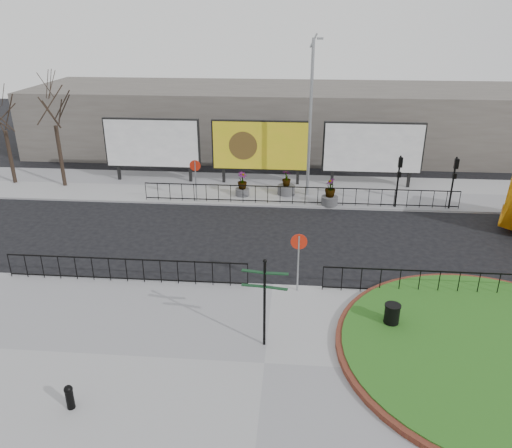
# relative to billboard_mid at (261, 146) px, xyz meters

# --- Properties ---
(ground) EXTENTS (90.00, 90.00, 0.00)m
(ground) POSITION_rel_billboard_mid_xyz_m (1.50, -12.97, -2.60)
(ground) COLOR black
(ground) RESTS_ON ground
(pavement_near) EXTENTS (30.00, 10.00, 0.12)m
(pavement_near) POSITION_rel_billboard_mid_xyz_m (1.50, -17.97, -2.54)
(pavement_near) COLOR gray
(pavement_near) RESTS_ON ground
(pavement_far) EXTENTS (44.00, 6.00, 0.12)m
(pavement_far) POSITION_rel_billboard_mid_xyz_m (1.50, -0.97, -2.54)
(pavement_far) COLOR gray
(pavement_far) RESTS_ON ground
(brick_edge) EXTENTS (10.40, 10.40, 0.18)m
(brick_edge) POSITION_rel_billboard_mid_xyz_m (9.00, -16.97, -2.39)
(brick_edge) COLOR maroon
(brick_edge) RESTS_ON pavement_near
(grass_lawn) EXTENTS (10.00, 10.00, 0.22)m
(grass_lawn) POSITION_rel_billboard_mid_xyz_m (9.00, -16.97, -2.37)
(grass_lawn) COLOR #254A13
(grass_lawn) RESTS_ON pavement_near
(railing_near_left) EXTENTS (10.00, 0.10, 1.10)m
(railing_near_left) POSITION_rel_billboard_mid_xyz_m (-4.50, -13.27, -1.93)
(railing_near_left) COLOR black
(railing_near_left) RESTS_ON pavement_near
(railing_near_right) EXTENTS (9.00, 0.10, 1.10)m
(railing_near_right) POSITION_rel_billboard_mid_xyz_m (8.00, -13.27, -1.93)
(railing_near_right) COLOR black
(railing_near_right) RESTS_ON pavement_near
(railing_far) EXTENTS (18.00, 0.10, 1.10)m
(railing_far) POSITION_rel_billboard_mid_xyz_m (2.50, -3.67, -1.93)
(railing_far) COLOR black
(railing_far) RESTS_ON pavement_far
(speed_sign_far) EXTENTS (0.64, 0.07, 2.47)m
(speed_sign_far) POSITION_rel_billboard_mid_xyz_m (-3.50, -3.57, -0.68)
(speed_sign_far) COLOR gray
(speed_sign_far) RESTS_ON pavement_far
(speed_sign_near) EXTENTS (0.64, 0.07, 2.47)m
(speed_sign_near) POSITION_rel_billboard_mid_xyz_m (2.50, -13.37, -0.68)
(speed_sign_near) COLOR gray
(speed_sign_near) RESTS_ON pavement_near
(billboard_left) EXTENTS (6.20, 0.31, 4.10)m
(billboard_left) POSITION_rel_billboard_mid_xyz_m (-7.00, 0.00, 0.00)
(billboard_left) COLOR black
(billboard_left) RESTS_ON pavement_far
(billboard_mid) EXTENTS (6.20, 0.31, 4.10)m
(billboard_mid) POSITION_rel_billboard_mid_xyz_m (0.00, 0.00, 0.00)
(billboard_mid) COLOR black
(billboard_mid) RESTS_ON pavement_far
(billboard_right) EXTENTS (6.20, 0.31, 4.10)m
(billboard_right) POSITION_rel_billboard_mid_xyz_m (7.00, 0.00, 0.00)
(billboard_right) COLOR black
(billboard_right) RESTS_ON pavement_far
(lamp_post) EXTENTS (0.74, 0.18, 9.23)m
(lamp_post) POSITION_rel_billboard_mid_xyz_m (3.01, -1.97, 2.23)
(lamp_post) COLOR gray
(lamp_post) RESTS_ON pavement_far
(signal_pole_a) EXTENTS (0.22, 0.26, 3.00)m
(signal_pole_a) POSITION_rel_billboard_mid_xyz_m (8.00, -3.63, -0.50)
(signal_pole_a) COLOR black
(signal_pole_a) RESTS_ON pavement_far
(signal_pole_b) EXTENTS (0.22, 0.26, 3.00)m
(signal_pole_b) POSITION_rel_billboard_mid_xyz_m (11.00, -3.63, -0.50)
(signal_pole_b) COLOR black
(signal_pole_b) RESTS_ON pavement_far
(tree_left) EXTENTS (2.00, 2.00, 7.00)m
(tree_left) POSITION_rel_billboard_mid_xyz_m (-12.50, -1.47, 1.02)
(tree_left) COLOR #2D2119
(tree_left) RESTS_ON pavement_far
(tree_mid) EXTENTS (2.00, 2.00, 6.20)m
(tree_mid) POSITION_rel_billboard_mid_xyz_m (-16.00, -1.17, 0.62)
(tree_mid) COLOR #2D2119
(tree_mid) RESTS_ON pavement_far
(building_backdrop) EXTENTS (40.00, 10.00, 5.00)m
(building_backdrop) POSITION_rel_billboard_mid_xyz_m (1.50, 9.03, -0.10)
(building_backdrop) COLOR #605954
(building_backdrop) RESTS_ON ground
(fingerpost_sign) EXTENTS (1.50, 0.39, 3.21)m
(fingerpost_sign) POSITION_rel_billboard_mid_xyz_m (1.42, -16.99, -0.54)
(fingerpost_sign) COLOR black
(fingerpost_sign) RESTS_ON pavement_near
(bollard) EXTENTS (0.25, 0.25, 0.77)m
(bollard) POSITION_rel_billboard_mid_xyz_m (-3.80, -20.36, -2.06)
(bollard) COLOR black
(bollard) RESTS_ON pavement_near
(litter_bin) EXTENTS (0.57, 0.57, 0.94)m
(litter_bin) POSITION_rel_billboard_mid_xyz_m (5.81, -15.67, -2.01)
(litter_bin) COLOR black
(litter_bin) RESTS_ON pavement_near
(planter_a) EXTENTS (0.84, 0.84, 1.46)m
(planter_a) POSITION_rel_billboard_mid_xyz_m (-0.92, -2.42, -1.88)
(planter_a) COLOR #4C4C4F
(planter_a) RESTS_ON pavement_far
(planter_b) EXTENTS (1.07, 1.07, 1.52)m
(planter_b) POSITION_rel_billboard_mid_xyz_m (1.73, -1.97, -1.97)
(planter_b) COLOR #4C4C4F
(planter_b) RESTS_ON pavement_far
(planter_c) EXTENTS (0.96, 0.96, 1.59)m
(planter_c) POSITION_rel_billboard_mid_xyz_m (4.27, -3.57, -1.86)
(planter_c) COLOR #4C4C4F
(planter_c) RESTS_ON pavement_far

